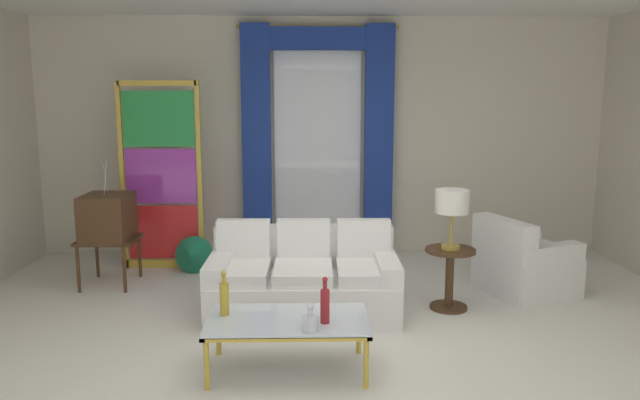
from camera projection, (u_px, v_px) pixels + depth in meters
ground_plane at (331, 341)px, 5.22m from camera, size 16.00×16.00×0.00m
wall_rear at (322, 137)px, 7.98m from camera, size 8.00×0.12×3.00m
curtained_window at (318, 119)px, 7.77m from camera, size 2.00×0.17×2.70m
couch_white_long at (303, 281)px, 5.87m from camera, size 1.77×0.95×0.86m
coffee_table at (288, 323)px, 4.61m from camera, size 1.20×0.68×0.41m
bottle_blue_decanter at (224, 297)px, 4.65m from camera, size 0.07×0.07×0.35m
bottle_crystal_tall at (325, 304)px, 4.49m from camera, size 0.07×0.07×0.35m
bottle_amber_squat at (310, 321)px, 4.35m from camera, size 0.11×0.11×0.21m
vintage_tv at (107, 219)px, 6.63m from camera, size 0.62×0.61×1.35m
armchair_white at (522, 266)px, 6.43m from camera, size 1.05×1.04×0.80m
stained_glass_divider at (161, 180)px, 7.24m from camera, size 0.95×0.05×2.20m
peacock_figurine at (192, 256)px, 7.08m from camera, size 0.44×0.60×0.50m
round_side_table at (450, 273)px, 5.94m from camera, size 0.48×0.48×0.59m
table_lamp_brass at (452, 204)px, 5.83m from camera, size 0.32×0.32×0.57m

